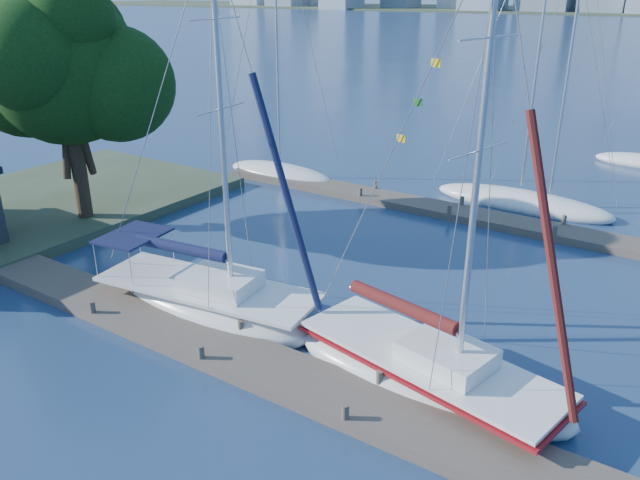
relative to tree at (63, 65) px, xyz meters
The scene contains 10 objects.
ground 15.74m from the tree, 20.45° to the right, with size 700.00×700.00×0.00m, color navy.
near_dock 15.64m from the tree, 20.45° to the right, with size 26.00×2.00×0.40m, color brown.
far_dock 20.05m from the tree, 36.68° to the left, with size 30.00×1.80×0.36m, color brown.
shore 8.46m from the tree, 155.38° to the right, with size 12.00×22.00×0.50m, color #38472D.
tree is the anchor object (origin of this frame).
sailboat_navy 12.82m from the tree, 15.62° to the right, with size 8.95×3.99×12.81m.
sailboat_maroon 20.16m from the tree, ahead, with size 8.78×4.36×12.57m.
bg_boat_0 13.98m from the tree, 77.48° to the left, with size 7.62×4.62×16.03m.
bg_boat_2 22.83m from the tree, 41.76° to the left, with size 9.26×5.52×16.37m.
bg_boat_3 23.84m from the tree, 39.02° to the left, with size 6.67×2.97×13.57m.
Camera 1 is at (11.71, -12.04, 10.57)m, focal length 35.00 mm.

